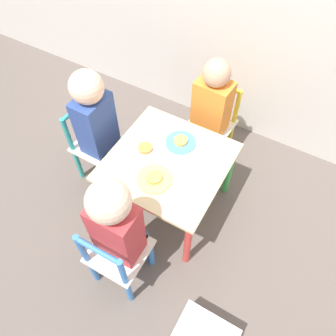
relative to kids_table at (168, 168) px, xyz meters
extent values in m
plane|color=#5B514C|center=(0.00, 0.00, -0.37)|extent=(6.00, 6.00, 0.00)
cube|color=beige|center=(0.00, 0.00, 0.05)|extent=(0.59, 0.59, 0.02)
cylinder|color=orange|center=(-0.26, -0.26, -0.16)|extent=(0.04, 0.04, 0.41)
cylinder|color=#DB3D38|center=(0.26, -0.26, -0.16)|extent=(0.04, 0.04, 0.41)
cylinder|color=#E5599E|center=(-0.26, 0.26, -0.16)|extent=(0.04, 0.04, 0.41)
cylinder|color=green|center=(0.26, 0.26, -0.16)|extent=(0.04, 0.04, 0.41)
cube|color=silver|center=(0.03, 0.47, -0.10)|extent=(0.28, 0.28, 0.02)
cylinder|color=yellow|center=(-0.08, 0.38, -0.24)|extent=(0.03, 0.03, 0.26)
cylinder|color=yellow|center=(0.13, 0.36, -0.24)|extent=(0.03, 0.03, 0.26)
cylinder|color=yellow|center=(-0.07, 0.59, -0.24)|extent=(0.03, 0.03, 0.26)
cylinder|color=yellow|center=(0.14, 0.57, -0.24)|extent=(0.03, 0.03, 0.26)
cylinder|color=yellow|center=(-0.07, 0.59, 0.02)|extent=(0.03, 0.03, 0.26)
cylinder|color=yellow|center=(0.14, 0.57, 0.02)|extent=(0.03, 0.03, 0.26)
cylinder|color=yellow|center=(0.04, 0.58, 0.14)|extent=(0.21, 0.04, 0.02)
cube|color=silver|center=(-0.48, 0.01, -0.10)|extent=(0.26, 0.26, 0.02)
cylinder|color=teal|center=(-0.37, -0.10, -0.24)|extent=(0.03, 0.03, 0.26)
cylinder|color=teal|center=(-0.37, 0.11, -0.24)|extent=(0.03, 0.03, 0.26)
cylinder|color=teal|center=(-0.58, -0.10, -0.24)|extent=(0.03, 0.03, 0.26)
cylinder|color=teal|center=(-0.58, 0.11, -0.24)|extent=(0.03, 0.03, 0.26)
cylinder|color=teal|center=(-0.58, -0.10, 0.02)|extent=(0.03, 0.03, 0.26)
cylinder|color=teal|center=(-0.58, 0.11, 0.02)|extent=(0.03, 0.03, 0.26)
cylinder|color=teal|center=(-0.58, 0.01, 0.14)|extent=(0.03, 0.21, 0.02)
cube|color=silver|center=(0.01, -0.48, -0.10)|extent=(0.26, 0.26, 0.02)
cylinder|color=#387AD1|center=(0.11, -0.37, -0.24)|extent=(0.03, 0.03, 0.26)
cylinder|color=#387AD1|center=(-0.10, -0.37, -0.24)|extent=(0.03, 0.03, 0.26)
cylinder|color=#387AD1|center=(0.11, -0.58, -0.24)|extent=(0.03, 0.03, 0.26)
cylinder|color=#387AD1|center=(-0.10, -0.58, -0.24)|extent=(0.03, 0.03, 0.26)
cylinder|color=#387AD1|center=(0.11, -0.58, 0.02)|extent=(0.03, 0.03, 0.26)
cylinder|color=#387AD1|center=(-0.10, -0.58, 0.02)|extent=(0.03, 0.03, 0.26)
cylinder|color=#387AD1|center=(0.01, -0.58, 0.14)|extent=(0.21, 0.03, 0.02)
cylinder|color=#7A6B5B|center=(-0.03, 0.36, -0.23)|extent=(0.07, 0.07, 0.28)
cylinder|color=#7A6B5B|center=(0.07, 0.35, -0.23)|extent=(0.07, 0.07, 0.28)
cube|color=orange|center=(0.03, 0.45, 0.08)|extent=(0.21, 0.15, 0.33)
sphere|color=tan|center=(0.03, 0.45, 0.31)|extent=(0.15, 0.15, 0.15)
cylinder|color=#38383D|center=(-0.36, -0.04, -0.23)|extent=(0.07, 0.07, 0.28)
cylinder|color=#38383D|center=(-0.35, 0.06, -0.23)|extent=(0.07, 0.07, 0.28)
cube|color=#2D478E|center=(-0.46, 0.01, 0.09)|extent=(0.14, 0.20, 0.36)
sphere|color=beige|center=(-0.46, 0.01, 0.34)|extent=(0.17, 0.17, 0.17)
cylinder|color=#4C608E|center=(0.05, -0.35, -0.23)|extent=(0.07, 0.07, 0.28)
cylinder|color=#4C608E|center=(-0.05, -0.36, -0.23)|extent=(0.07, 0.07, 0.28)
cube|color=#B23338|center=(0.01, -0.46, 0.08)|extent=(0.20, 0.14, 0.35)
sphere|color=beige|center=(0.01, -0.46, 0.33)|extent=(0.18, 0.18, 0.18)
cylinder|color=#4C9EE0|center=(0.00, 0.13, 0.07)|extent=(0.16, 0.16, 0.01)
cylinder|color=gold|center=(0.00, 0.13, 0.08)|extent=(0.07, 0.07, 0.02)
cylinder|color=white|center=(-0.13, 0.00, 0.07)|extent=(0.17, 0.17, 0.01)
cylinder|color=#D6843D|center=(-0.13, 0.00, 0.08)|extent=(0.08, 0.08, 0.02)
cylinder|color=#EADB66|center=(0.00, -0.13, 0.07)|extent=(0.17, 0.17, 0.01)
cylinder|color=gold|center=(0.00, -0.13, 0.08)|extent=(0.08, 0.08, 0.02)
camera|label=1|loc=(0.50, -0.88, 1.38)|focal=35.00mm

